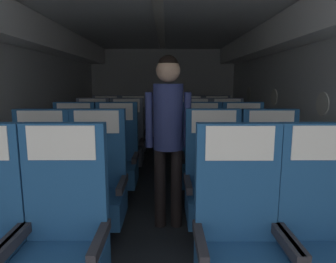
{
  "coord_description": "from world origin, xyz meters",
  "views": [
    {
      "loc": [
        0.09,
        -0.29,
        1.41
      ],
      "look_at": [
        0.11,
        3.59,
        0.76
      ],
      "focal_mm": 31.61,
      "sensor_mm": 36.0,
      "label": 1
    }
  ],
  "objects_px": {
    "seat_c_right_window": "(201,160)",
    "seat_c_left_window": "(74,161)",
    "seat_c_right_aisle": "(243,161)",
    "seat_e_left_window": "(106,134)",
    "seat_b_right_aisle": "(271,188)",
    "seat_b_right_window": "(214,188)",
    "seat_e_right_window": "(190,134)",
    "seat_a_right_window": "(239,245)",
    "seat_d_right_aisle": "(227,145)",
    "seat_a_right_aisle": "(325,244)",
    "seat_c_left_aisle": "(116,161)",
    "seat_e_left_aisle": "(133,134)",
    "seat_e_right_aisle": "(217,134)",
    "seat_d_left_aisle": "(127,145)",
    "seat_b_left_window": "(41,189)",
    "seat_d_right_window": "(195,145)",
    "seat_a_left_aisle": "(62,244)",
    "seat_b_left_aisle": "(97,188)",
    "seat_d_left_window": "(93,145)",
    "flight_attendant": "(168,123)"
  },
  "relations": [
    {
      "from": "seat_c_right_window",
      "to": "seat_d_right_aisle",
      "type": "relative_size",
      "value": 1.0
    },
    {
      "from": "seat_a_right_window",
      "to": "seat_c_left_aisle",
      "type": "xyz_separation_m",
      "value": [
        -1.01,
        1.84,
        0.0
      ]
    },
    {
      "from": "seat_e_right_window",
      "to": "seat_c_right_aisle",
      "type": "bearing_deg",
      "value": -75.03
    },
    {
      "from": "seat_c_left_aisle",
      "to": "seat_e_left_aisle",
      "type": "height_order",
      "value": "same"
    },
    {
      "from": "seat_b_right_aisle",
      "to": "seat_b_right_window",
      "type": "distance_m",
      "value": 0.5
    },
    {
      "from": "seat_a_left_aisle",
      "to": "seat_b_right_window",
      "type": "xyz_separation_m",
      "value": [
        1.02,
        0.92,
        0.0
      ]
    },
    {
      "from": "seat_d_left_window",
      "to": "seat_d_right_aisle",
      "type": "distance_m",
      "value": 2.0
    },
    {
      "from": "seat_c_right_aisle",
      "to": "seat_d_left_window",
      "type": "bearing_deg",
      "value": 155.17
    },
    {
      "from": "seat_c_right_window",
      "to": "seat_c_left_window",
      "type": "bearing_deg",
      "value": -179.34
    },
    {
      "from": "seat_b_left_aisle",
      "to": "seat_a_right_window",
      "type": "bearing_deg",
      "value": -41.94
    },
    {
      "from": "seat_e_left_window",
      "to": "seat_e_right_aisle",
      "type": "height_order",
      "value": "same"
    },
    {
      "from": "seat_d_left_aisle",
      "to": "seat_e_left_aisle",
      "type": "relative_size",
      "value": 1.0
    },
    {
      "from": "seat_c_left_aisle",
      "to": "seat_d_right_aisle",
      "type": "distance_m",
      "value": 1.76
    },
    {
      "from": "seat_c_left_window",
      "to": "seat_b_right_window",
      "type": "bearing_deg",
      "value": -30.85
    },
    {
      "from": "seat_a_left_aisle",
      "to": "seat_d_left_aisle",
      "type": "xyz_separation_m",
      "value": [
        0.01,
        2.74,
        0.0
      ]
    },
    {
      "from": "seat_e_right_window",
      "to": "seat_c_left_aisle",
      "type": "bearing_deg",
      "value": -118.97
    },
    {
      "from": "seat_b_left_aisle",
      "to": "seat_e_left_aisle",
      "type": "height_order",
      "value": "same"
    },
    {
      "from": "seat_c_right_aisle",
      "to": "seat_d_right_window",
      "type": "height_order",
      "value": "same"
    },
    {
      "from": "seat_a_right_aisle",
      "to": "seat_b_right_window",
      "type": "relative_size",
      "value": 1.0
    },
    {
      "from": "seat_e_right_window",
      "to": "seat_b_left_aisle",
      "type": "bearing_deg",
      "value": -110.59
    },
    {
      "from": "seat_e_left_window",
      "to": "seat_b_right_aisle",
      "type": "bearing_deg",
      "value": -54.25
    },
    {
      "from": "seat_c_left_window",
      "to": "seat_e_left_aisle",
      "type": "relative_size",
      "value": 1.0
    },
    {
      "from": "seat_a_right_window",
      "to": "seat_e_left_window",
      "type": "relative_size",
      "value": 1.0
    },
    {
      "from": "seat_d_left_aisle",
      "to": "flight_attendant",
      "type": "height_order",
      "value": "flight_attendant"
    },
    {
      "from": "seat_b_left_aisle",
      "to": "seat_d_left_window",
      "type": "distance_m",
      "value": 1.9
    },
    {
      "from": "seat_d_right_aisle",
      "to": "seat_e_left_window",
      "type": "height_order",
      "value": "same"
    },
    {
      "from": "seat_c_right_aisle",
      "to": "seat_d_right_aisle",
      "type": "height_order",
      "value": "same"
    },
    {
      "from": "seat_c_right_aisle",
      "to": "seat_e_left_window",
      "type": "relative_size",
      "value": 1.0
    },
    {
      "from": "seat_b_left_window",
      "to": "seat_d_right_window",
      "type": "xyz_separation_m",
      "value": [
        1.52,
        1.84,
        0.0
      ]
    },
    {
      "from": "seat_b_right_aisle",
      "to": "seat_d_left_aisle",
      "type": "relative_size",
      "value": 1.0
    },
    {
      "from": "seat_b_left_aisle",
      "to": "seat_e_left_window",
      "type": "bearing_deg",
      "value": 99.71
    },
    {
      "from": "seat_e_left_window",
      "to": "seat_e_right_aisle",
      "type": "distance_m",
      "value": 1.99
    },
    {
      "from": "seat_b_right_aisle",
      "to": "seat_e_right_window",
      "type": "height_order",
      "value": "same"
    },
    {
      "from": "seat_b_right_aisle",
      "to": "seat_d_left_aisle",
      "type": "bearing_deg",
      "value": 129.22
    },
    {
      "from": "seat_b_left_window",
      "to": "seat_e_right_window",
      "type": "height_order",
      "value": "same"
    },
    {
      "from": "seat_b_right_aisle",
      "to": "seat_d_right_aisle",
      "type": "relative_size",
      "value": 1.0
    },
    {
      "from": "seat_a_left_aisle",
      "to": "seat_d_right_window",
      "type": "relative_size",
      "value": 1.0
    },
    {
      "from": "seat_a_left_aisle",
      "to": "seat_c_right_window",
      "type": "relative_size",
      "value": 1.0
    },
    {
      "from": "seat_b_left_window",
      "to": "seat_e_left_aisle",
      "type": "height_order",
      "value": "same"
    },
    {
      "from": "seat_a_right_window",
      "to": "seat_d_right_aisle",
      "type": "bearing_deg",
      "value": 79.89
    },
    {
      "from": "seat_a_right_aisle",
      "to": "seat_e_right_window",
      "type": "relative_size",
      "value": 1.0
    },
    {
      "from": "seat_b_right_window",
      "to": "seat_c_right_aisle",
      "type": "bearing_deg",
      "value": 61.24
    },
    {
      "from": "seat_d_right_window",
      "to": "seat_d_right_aisle",
      "type": "bearing_deg",
      "value": -0.21
    },
    {
      "from": "seat_c_left_aisle",
      "to": "seat_e_left_window",
      "type": "distance_m",
      "value": 1.91
    },
    {
      "from": "seat_a_left_aisle",
      "to": "seat_e_right_window",
      "type": "distance_m",
      "value": 3.78
    },
    {
      "from": "seat_a_left_aisle",
      "to": "seat_a_right_aisle",
      "type": "height_order",
      "value": "same"
    },
    {
      "from": "seat_c_right_aisle",
      "to": "seat_d_left_aisle",
      "type": "xyz_separation_m",
      "value": [
        -1.5,
        0.93,
        0.0
      ]
    },
    {
      "from": "seat_a_left_aisle",
      "to": "seat_e_right_aisle",
      "type": "distance_m",
      "value": 3.95
    },
    {
      "from": "seat_b_right_aisle",
      "to": "seat_e_right_aisle",
      "type": "height_order",
      "value": "same"
    },
    {
      "from": "seat_d_left_aisle",
      "to": "seat_a_left_aisle",
      "type": "bearing_deg",
      "value": -90.18
    }
  ]
}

